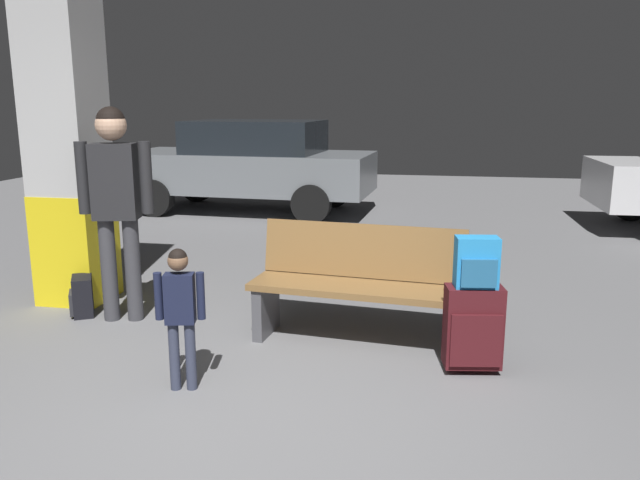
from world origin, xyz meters
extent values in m
cube|color=slate|center=(0.00, 4.00, -0.05)|extent=(18.00, 18.00, 0.10)
cube|color=yellow|center=(-2.21, 2.15, 0.50)|extent=(0.57, 0.57, 1.00)
cube|color=#B2B2B2|center=(-2.21, 2.15, 2.03)|extent=(0.56, 0.56, 2.06)
cube|color=brown|center=(0.47, 1.52, 0.44)|extent=(1.64, 0.60, 0.05)
cube|color=brown|center=(0.49, 1.76, 0.68)|extent=(1.60, 0.27, 0.42)
cube|color=#4C4C51|center=(-0.25, 1.59, 0.21)|extent=(0.12, 0.41, 0.41)
cube|color=#4C4C51|center=(1.18, 1.44, 0.21)|extent=(0.12, 0.41, 0.41)
cube|color=#471419|center=(1.32, 1.16, 0.32)|extent=(0.41, 0.26, 0.56)
cube|color=#471419|center=(1.34, 1.05, 0.26)|extent=(0.34, 0.08, 0.36)
cube|color=#A5A5AA|center=(1.31, 1.24, 0.59)|extent=(0.14, 0.05, 0.02)
cylinder|color=black|center=(1.15, 1.22, 0.02)|extent=(0.03, 0.05, 0.04)
cylinder|color=black|center=(1.46, 1.27, 0.02)|extent=(0.03, 0.05, 0.04)
cube|color=#268CD8|center=(1.32, 1.16, 0.77)|extent=(0.30, 0.20, 0.34)
cube|color=#23608E|center=(1.34, 1.07, 0.72)|extent=(0.23, 0.06, 0.19)
cylinder|color=black|center=(1.32, 1.16, 0.93)|extent=(0.06, 0.03, 0.02)
cylinder|color=#33384C|center=(-0.46, 0.55, 0.23)|extent=(0.07, 0.07, 0.45)
cylinder|color=#33384C|center=(-0.56, 0.52, 0.23)|extent=(0.07, 0.07, 0.45)
cube|color=#191E38|center=(-0.51, 0.54, 0.61)|extent=(0.20, 0.15, 0.32)
cylinder|color=#191E38|center=(-0.38, 0.56, 0.63)|extent=(0.05, 0.05, 0.30)
cylinder|color=#191E38|center=(-0.64, 0.51, 0.63)|extent=(0.05, 0.05, 0.30)
sphere|color=brown|center=(-0.51, 0.54, 0.85)|extent=(0.13, 0.13, 0.13)
sphere|color=black|center=(-0.51, 0.54, 0.87)|extent=(0.12, 0.12, 0.12)
cylinder|color=#E5D84C|center=(-0.59, 0.61, 0.63)|extent=(0.06, 0.06, 0.10)
cylinder|color=red|center=(-0.59, 0.61, 0.70)|extent=(0.01, 0.01, 0.06)
cylinder|color=#38383D|center=(-1.44, 1.72, 0.43)|extent=(0.13, 0.13, 0.87)
cylinder|color=#38383D|center=(-1.63, 1.67, 0.43)|extent=(0.13, 0.13, 0.87)
cube|color=#232326|center=(-1.53, 1.69, 1.18)|extent=(0.39, 0.28, 0.62)
cylinder|color=#232326|center=(-1.29, 1.75, 1.21)|extent=(0.10, 0.10, 0.59)
cylinder|color=#232326|center=(-1.78, 1.64, 1.21)|extent=(0.10, 0.10, 0.59)
sphere|color=tan|center=(-1.53, 1.69, 1.63)|extent=(0.25, 0.25, 0.25)
sphere|color=black|center=(-1.53, 1.69, 1.66)|extent=(0.23, 0.23, 0.23)
cube|color=black|center=(-1.93, 1.74, 0.17)|extent=(0.28, 0.32, 0.34)
cube|color=#28282D|center=(-2.02, 1.69, 0.12)|extent=(0.14, 0.21, 0.19)
cylinder|color=black|center=(-1.93, 1.74, 0.33)|extent=(0.05, 0.06, 0.02)
cube|color=slate|center=(-2.10, 7.10, 0.67)|extent=(4.18, 1.91, 0.64)
cube|color=black|center=(-1.95, 7.09, 1.25)|extent=(2.18, 1.65, 0.52)
cylinder|color=black|center=(-3.44, 6.37, 0.30)|extent=(0.61, 0.23, 0.60)
cylinder|color=black|center=(-3.35, 7.97, 0.30)|extent=(0.61, 0.23, 0.60)
cylinder|color=black|center=(-0.84, 6.23, 0.30)|extent=(0.61, 0.23, 0.60)
cylinder|color=black|center=(-0.76, 7.83, 0.30)|extent=(0.61, 0.23, 0.60)
cylinder|color=black|center=(3.99, 7.44, 0.30)|extent=(0.60, 0.21, 0.60)
camera|label=1|loc=(1.06, -3.00, 1.81)|focal=35.41mm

